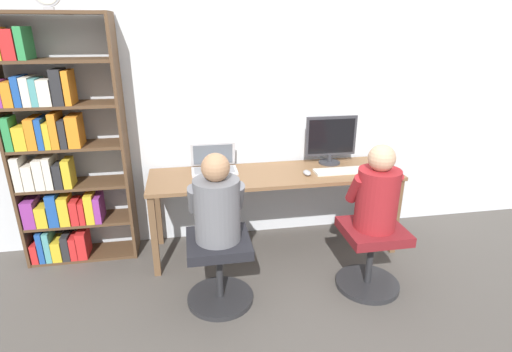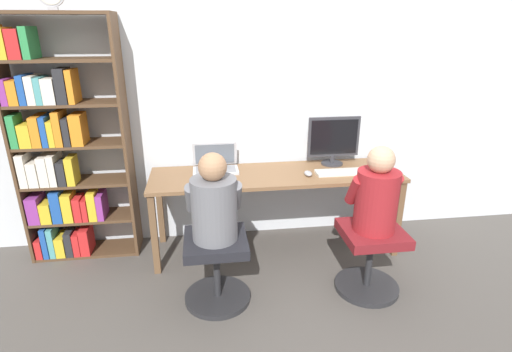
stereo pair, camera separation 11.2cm
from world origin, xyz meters
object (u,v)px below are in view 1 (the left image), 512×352
object	(u,v)px
person_at_monitor	(377,193)
bookshelf	(56,155)
keyboard	(339,171)
desktop_monitor	(331,140)
laptop	(214,165)
person_at_laptop	(217,204)
office_chair_left	(371,253)
office_chair_right	(219,265)

from	to	relation	value
person_at_monitor	bookshelf	distance (m)	2.42
keyboard	desktop_monitor	bearing A→B (deg)	89.56
keyboard	bookshelf	xyz separation A→B (m)	(-2.23, 0.21, 0.20)
laptop	person_at_monitor	size ratio (longest dim) A/B	0.62
desktop_monitor	person_at_laptop	world-z (taller)	desktop_monitor
desktop_monitor	office_chair_left	size ratio (longest dim) A/B	0.90
office_chair_left	person_at_monitor	size ratio (longest dim) A/B	0.82
keyboard	office_chair_left	xyz separation A→B (m)	(0.05, -0.59, -0.43)
desktop_monitor	person_at_monitor	distance (m)	0.84
desktop_monitor	keyboard	size ratio (longest dim) A/B	1.10
keyboard	person_at_laptop	xyz separation A→B (m)	(-1.06, -0.56, 0.04)
laptop	keyboard	xyz separation A→B (m)	(1.02, -0.22, -0.04)
bookshelf	keyboard	bearing A→B (deg)	-5.47
laptop	office_chair_left	xyz separation A→B (m)	(1.07, -0.81, -0.46)
office_chair_right	person_at_laptop	xyz separation A→B (m)	(0.00, 0.00, 0.47)
laptop	person_at_laptop	bearing A→B (deg)	-92.95
desktop_monitor	bookshelf	size ratio (longest dim) A/B	0.23
office_chair_left	laptop	bearing A→B (deg)	142.69
bookshelf	person_at_monitor	bearing A→B (deg)	-19.42
desktop_monitor	office_chair_left	xyz separation A→B (m)	(0.05, -0.83, -0.63)
office_chair_right	bookshelf	size ratio (longest dim) A/B	0.26
bookshelf	laptop	bearing A→B (deg)	0.23
office_chair_right	person_at_laptop	world-z (taller)	person_at_laptop
keyboard	office_chair_right	distance (m)	1.27
keyboard	office_chair_left	size ratio (longest dim) A/B	0.82
office_chair_left	person_at_laptop	bearing A→B (deg)	178.44
desktop_monitor	office_chair_left	distance (m)	1.04
office_chair_left	office_chair_right	xyz separation A→B (m)	(-1.11, 0.03, 0.00)
office_chair_right	bookshelf	xyz separation A→B (m)	(-1.17, 0.78, 0.62)
keyboard	office_chair_right	world-z (taller)	keyboard
office_chair_left	office_chair_right	bearing A→B (deg)	178.66
office_chair_left	office_chair_right	world-z (taller)	same
laptop	office_chair_left	distance (m)	1.42
desktop_monitor	keyboard	xyz separation A→B (m)	(-0.00, -0.24, -0.20)
laptop	keyboard	bearing A→B (deg)	-12.11
desktop_monitor	office_chair_right	xyz separation A→B (m)	(-1.06, -0.81, -0.63)
laptop	bookshelf	world-z (taller)	bookshelf
desktop_monitor	office_chair_left	bearing A→B (deg)	-86.76
person_at_monitor	office_chair_left	bearing A→B (deg)	-90.00
laptop	bookshelf	distance (m)	1.22
desktop_monitor	bookshelf	xyz separation A→B (m)	(-2.23, -0.02, -0.00)
keyboard	bookshelf	bearing A→B (deg)	174.53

